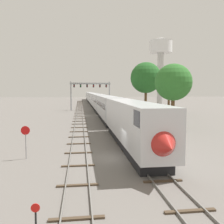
% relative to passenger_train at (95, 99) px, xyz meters
% --- Properties ---
extents(ground_plane, '(400.00, 400.00, 0.00)m').
position_rel_passenger_train_xyz_m(ground_plane, '(-2.00, -69.89, -2.61)').
color(ground_plane, slate).
extents(track_main, '(2.60, 200.00, 0.16)m').
position_rel_passenger_train_xyz_m(track_main, '(0.00, -9.89, -2.55)').
color(track_main, slate).
rests_on(track_main, ground).
extents(track_near, '(2.60, 160.00, 0.16)m').
position_rel_passenger_train_xyz_m(track_near, '(-5.50, -29.89, -2.55)').
color(track_near, slate).
rests_on(track_near, ground).
extents(passenger_train, '(3.04, 152.15, 4.80)m').
position_rel_passenger_train_xyz_m(passenger_train, '(0.00, 0.00, 0.00)').
color(passenger_train, silver).
rests_on(passenger_train, ground).
extents(signal_gantry, '(12.10, 0.49, 8.58)m').
position_rel_passenger_train_xyz_m(signal_gantry, '(-2.25, -17.20, 3.70)').
color(signal_gantry, '#999BA0').
rests_on(signal_gantry, ground).
extents(water_tower, '(9.79, 9.79, 28.33)m').
position_rel_passenger_train_xyz_m(water_tower, '(29.18, 12.28, 19.70)').
color(water_tower, beige).
rests_on(water_tower, ground).
extents(stop_sign, '(0.76, 0.08, 2.88)m').
position_rel_passenger_train_xyz_m(stop_sign, '(-10.00, -69.17, -0.74)').
color(stop_sign, gray).
rests_on(stop_sign, ground).
extents(trackside_tree_left, '(5.62, 5.62, 9.98)m').
position_rel_passenger_train_xyz_m(trackside_tree_left, '(8.80, -54.91, 4.52)').
color(trackside_tree_left, brown).
rests_on(trackside_tree_left, ground).
extents(trackside_tree_mid, '(6.75, 6.75, 12.07)m').
position_rel_passenger_train_xyz_m(trackside_tree_mid, '(9.02, -38.35, 6.05)').
color(trackside_tree_mid, brown).
rests_on(trackside_tree_mid, ground).
extents(trackside_tree_right, '(6.69, 6.69, 11.74)m').
position_rel_passenger_train_xyz_m(trackside_tree_right, '(16.62, -32.20, 5.75)').
color(trackside_tree_right, brown).
rests_on(trackside_tree_right, ground).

